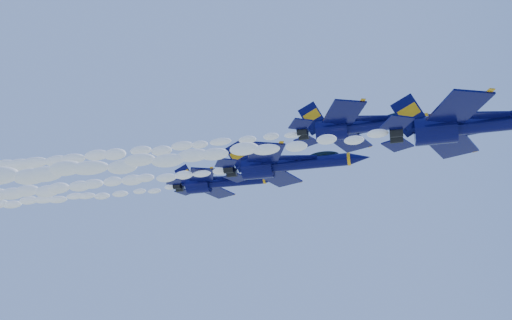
% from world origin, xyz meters
% --- Properties ---
extents(jet_lead, '(17.27, 14.16, 6.42)m').
position_xyz_m(jet_lead, '(21.71, -12.72, 148.71)').
color(jet_lead, '#08083C').
extents(smoke_trail_jet_lead, '(53.17, 2.20, 1.98)m').
position_xyz_m(smoke_trail_jet_lead, '(-12.25, -12.72, 148.25)').
color(smoke_trail_jet_lead, white).
extents(jet_second, '(16.21, 13.29, 6.02)m').
position_xyz_m(jet_second, '(11.48, -4.86, 153.66)').
color(jet_second, '#08083C').
extents(smoke_trail_jet_second, '(53.17, 2.07, 1.86)m').
position_xyz_m(smoke_trail_jet_second, '(-22.03, -4.86, 153.20)').
color(smoke_trail_jet_second, white).
extents(jet_third, '(19.17, 15.72, 7.12)m').
position_xyz_m(jet_third, '(1.09, 6.10, 154.58)').
color(jet_third, '#08083C').
extents(smoke_trail_jet_third, '(53.17, 2.44, 2.20)m').
position_xyz_m(smoke_trail_jet_third, '(-33.68, 6.10, 154.10)').
color(smoke_trail_jet_third, white).
extents(jet_fourth, '(15.75, 12.92, 5.85)m').
position_xyz_m(jet_fourth, '(-9.81, 11.79, 155.12)').
color(jet_fourth, '#08083C').
extents(smoke_trail_jet_fourth, '(53.17, 2.01, 1.81)m').
position_xyz_m(smoke_trail_jet_fourth, '(-43.13, 11.79, 154.67)').
color(smoke_trail_jet_fourth, white).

